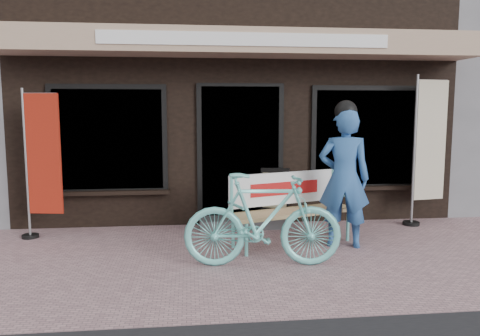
{
  "coord_description": "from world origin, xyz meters",
  "views": [
    {
      "loc": [
        -0.8,
        -5.23,
        1.79
      ],
      "look_at": [
        -0.15,
        0.7,
        1.05
      ],
      "focal_mm": 35.0,
      "sensor_mm": 36.0,
      "label": 1
    }
  ],
  "objects": [
    {
      "name": "ground",
      "position": [
        0.0,
        0.0,
        0.0
      ],
      "size": [
        70.0,
        70.0,
        0.0
      ],
      "primitive_type": "plane",
      "color": "#AA8286",
      "rests_on": "ground"
    },
    {
      "name": "storefront",
      "position": [
        0.0,
        4.96,
        2.99
      ],
      "size": [
        7.0,
        6.77,
        6.0
      ],
      "color": "black",
      "rests_on": "ground"
    },
    {
      "name": "bench",
      "position": [
        0.53,
        0.85,
        0.56
      ],
      "size": [
        1.8,
        1.0,
        0.95
      ],
      "rotation": [
        0.0,
        0.0,
        0.34
      ],
      "color": "#69CDC6",
      "rests_on": "ground"
    },
    {
      "name": "person",
      "position": [
        1.21,
        0.61,
        0.94
      ],
      "size": [
        0.75,
        0.59,
        1.92
      ],
      "rotation": [
        0.0,
        0.0,
        -0.27
      ],
      "color": "#2C5A9A",
      "rests_on": "ground"
    },
    {
      "name": "bicycle",
      "position": [
        0.03,
        -0.07,
        0.54
      ],
      "size": [
        1.85,
        0.66,
        1.09
      ],
      "primitive_type": "imported",
      "rotation": [
        0.0,
        0.0,
        1.49
      ],
      "color": "#69CDC6",
      "rests_on": "ground"
    },
    {
      "name": "nobori_red",
      "position": [
        -2.83,
        1.44,
        1.08
      ],
      "size": [
        0.62,
        0.26,
        2.09
      ],
      "rotation": [
        0.0,
        0.0,
        -0.16
      ],
      "color": "gray",
      "rests_on": "ground"
    },
    {
      "name": "nobori_cream",
      "position": [
        2.89,
        1.63,
        1.2
      ],
      "size": [
        0.69,
        0.29,
        2.33
      ],
      "rotation": [
        0.0,
        0.0,
        0.16
      ],
      "color": "gray",
      "rests_on": "ground"
    },
    {
      "name": "menu_stand",
      "position": [
        0.54,
        1.89,
        0.46
      ],
      "size": [
        0.44,
        0.24,
        0.89
      ],
      "rotation": [
        0.0,
        0.0,
        -0.37
      ],
      "color": "black",
      "rests_on": "ground"
    }
  ]
}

